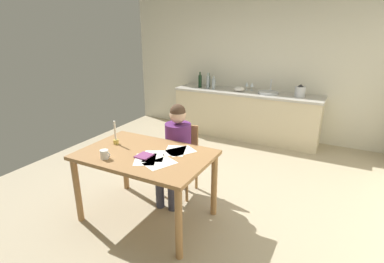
% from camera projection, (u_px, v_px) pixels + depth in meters
% --- Properties ---
extents(ground_plane, '(5.20, 5.20, 0.04)m').
position_uv_depth(ground_plane, '(191.00, 188.00, 4.11)').
color(ground_plane, tan).
extents(wall_back, '(5.20, 0.12, 2.60)m').
position_uv_depth(wall_back, '(253.00, 68.00, 5.85)').
color(wall_back, beige).
rests_on(wall_back, ground).
extents(kitchen_counter, '(2.78, 0.64, 0.90)m').
position_uv_depth(kitchen_counter, '(245.00, 114.00, 5.82)').
color(kitchen_counter, beige).
rests_on(kitchen_counter, ground).
extents(dining_table, '(1.40, 0.92, 0.79)m').
position_uv_depth(dining_table, '(145.00, 162.00, 3.24)').
color(dining_table, '#9E7042').
rests_on(dining_table, ground).
extents(chair_at_table, '(0.44, 0.44, 0.88)m').
position_uv_depth(chair_at_table, '(181.00, 156.00, 3.87)').
color(chair_at_table, '#9E7042').
rests_on(chair_at_table, ground).
extents(person_seated, '(0.36, 0.61, 1.19)m').
position_uv_depth(person_seated, '(176.00, 146.00, 3.68)').
color(person_seated, '#592666').
rests_on(person_seated, ground).
extents(coffee_mug, '(0.12, 0.08, 0.09)m').
position_uv_depth(coffee_mug, '(105.00, 154.00, 3.06)').
color(coffee_mug, white).
rests_on(coffee_mug, dining_table).
extents(candlestick, '(0.06, 0.06, 0.27)m').
position_uv_depth(candlestick, '(116.00, 138.00, 3.43)').
color(candlestick, gold).
rests_on(candlestick, dining_table).
extents(book_magazine, '(0.15, 0.17, 0.02)m').
position_uv_depth(book_magazine, '(144.00, 156.00, 3.12)').
color(book_magazine, '#813A6F').
rests_on(book_magazine, dining_table).
extents(paper_letter, '(0.34, 0.36, 0.00)m').
position_uv_depth(paper_letter, '(181.00, 151.00, 3.26)').
color(paper_letter, white).
rests_on(paper_letter, dining_table).
extents(paper_bill, '(0.33, 0.36, 0.00)m').
position_uv_depth(paper_bill, '(145.00, 159.00, 3.05)').
color(paper_bill, white).
rests_on(paper_bill, dining_table).
extents(paper_envelope, '(0.31, 0.36, 0.00)m').
position_uv_depth(paper_envelope, '(160.00, 163.00, 2.97)').
color(paper_envelope, white).
rests_on(paper_envelope, dining_table).
extents(paper_receipt, '(0.30, 0.35, 0.00)m').
position_uv_depth(paper_receipt, '(175.00, 151.00, 3.26)').
color(paper_receipt, white).
rests_on(paper_receipt, dining_table).
extents(paper_notice, '(0.32, 0.36, 0.00)m').
position_uv_depth(paper_notice, '(154.00, 156.00, 3.13)').
color(paper_notice, white).
rests_on(paper_notice, dining_table).
extents(sink_unit, '(0.36, 0.36, 0.24)m').
position_uv_depth(sink_unit, '(268.00, 92.00, 5.49)').
color(sink_unit, '#B2B7BC').
rests_on(sink_unit, kitchen_counter).
extents(bottle_oil, '(0.07, 0.07, 0.31)m').
position_uv_depth(bottle_oil, '(200.00, 81.00, 6.02)').
color(bottle_oil, black).
rests_on(bottle_oil, kitchen_counter).
extents(bottle_vinegar, '(0.06, 0.06, 0.27)m').
position_uv_depth(bottle_vinegar, '(209.00, 81.00, 6.08)').
color(bottle_vinegar, black).
rests_on(bottle_vinegar, kitchen_counter).
extents(bottle_wine_red, '(0.06, 0.06, 0.31)m').
position_uv_depth(bottle_wine_red, '(208.00, 82.00, 5.91)').
color(bottle_wine_red, '#8C999E').
rests_on(bottle_wine_red, kitchen_counter).
extents(bottle_sauce, '(0.07, 0.07, 0.25)m').
position_uv_depth(bottle_sauce, '(214.00, 84.00, 5.86)').
color(bottle_sauce, '#8C999E').
rests_on(bottle_sauce, kitchen_counter).
extents(mixing_bowl, '(0.20, 0.20, 0.09)m').
position_uv_depth(mixing_bowl, '(239.00, 89.00, 5.70)').
color(mixing_bowl, white).
rests_on(mixing_bowl, kitchen_counter).
extents(stovetop_kettle, '(0.18, 0.18, 0.22)m').
position_uv_depth(stovetop_kettle, '(300.00, 91.00, 5.23)').
color(stovetop_kettle, '#B7BABF').
rests_on(stovetop_kettle, kitchen_counter).
extents(wine_glass_near_sink, '(0.07, 0.07, 0.15)m').
position_uv_depth(wine_glass_near_sink, '(252.00, 85.00, 5.74)').
color(wine_glass_near_sink, silver).
rests_on(wine_glass_near_sink, kitchen_counter).
extents(wine_glass_by_kettle, '(0.07, 0.07, 0.15)m').
position_uv_depth(wine_glass_by_kettle, '(247.00, 84.00, 5.79)').
color(wine_glass_by_kettle, silver).
rests_on(wine_glass_by_kettle, kitchen_counter).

